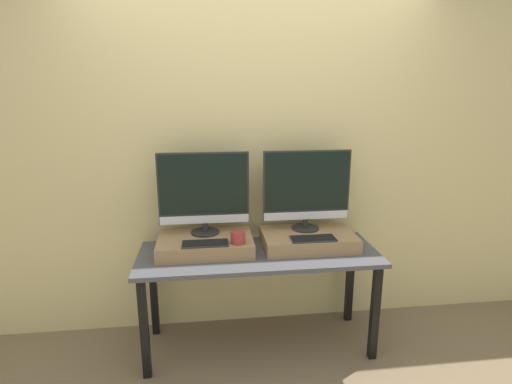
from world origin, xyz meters
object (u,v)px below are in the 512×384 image
Objects in this scene: monitor_left at (204,191)px; keyboard_right at (313,239)px; monitor_right at (307,188)px; mug at (238,237)px; keyboard_left at (205,243)px.

monitor_left reaches higher than keyboard_right.
monitor_right is (0.72, 0.00, 0.00)m from monitor_left.
monitor_left is at bearing 163.11° from keyboard_right.
monitor_left is 6.51× the size of mug.
monitor_right is at bearing 0.00° from monitor_left.
monitor_right is 2.06× the size of keyboard_right.
monitor_right is (0.50, 0.22, 0.26)m from mug.
monitor_left is 2.06× the size of keyboard_left.
mug is at bearing 0.00° from keyboard_left.
monitor_left is at bearing 180.00° from monitor_right.
keyboard_right is at bearing 0.00° from keyboard_left.
keyboard_left is 0.72m from keyboard_right.
keyboard_left is 0.80m from monitor_right.
keyboard_left is at bearing 180.00° from mug.
monitor_right is (0.72, 0.22, 0.29)m from keyboard_left.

